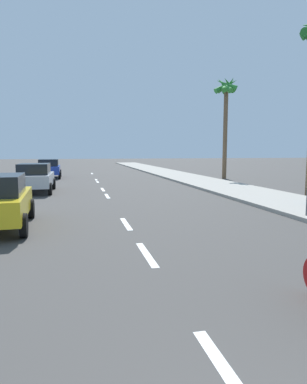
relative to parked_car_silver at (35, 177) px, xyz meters
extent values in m
plane|color=#423F3D|center=(3.68, 0.89, -0.84)|extent=(160.00, 160.00, 0.00)
cube|color=#9E998E|center=(10.99, 2.89, -0.77)|extent=(3.60, 80.00, 0.14)
cube|color=white|center=(3.68, -16.47, -0.83)|extent=(0.16, 1.80, 0.01)
cube|color=white|center=(3.68, -12.30, -0.83)|extent=(0.16, 1.80, 0.01)
cube|color=white|center=(3.68, -9.12, -0.83)|extent=(0.16, 1.80, 0.01)
cube|color=white|center=(3.68, -2.44, -0.83)|extent=(0.16, 1.80, 0.01)
cube|color=white|center=(3.68, 0.50, -0.83)|extent=(0.16, 1.80, 0.01)
cube|color=white|center=(3.68, 5.81, -0.83)|extent=(0.16, 1.80, 0.01)
cube|color=white|center=(3.68, 7.16, -0.83)|extent=(0.16, 1.80, 0.01)
cube|color=white|center=(3.68, 14.97, -0.83)|extent=(0.16, 1.80, 0.01)
cylinder|color=black|center=(0.71, -7.48, -0.52)|extent=(0.21, 0.65, 0.64)
cylinder|color=black|center=(0.85, -10.17, -0.52)|extent=(0.21, 0.65, 0.64)
cube|color=#B7BABF|center=(0.00, 0.06, -0.15)|extent=(1.75, 4.15, 0.64)
cube|color=black|center=(0.00, -0.15, 0.45)|extent=(1.54, 2.16, 0.56)
cylinder|color=black|center=(-0.87, 1.47, -0.52)|extent=(0.18, 0.64, 0.64)
cylinder|color=black|center=(0.88, 1.46, -0.52)|extent=(0.18, 0.64, 0.64)
cylinder|color=black|center=(-0.87, -1.35, -0.52)|extent=(0.18, 0.64, 0.64)
cylinder|color=black|center=(0.87, -1.36, -0.52)|extent=(0.18, 0.64, 0.64)
cube|color=#1E389E|center=(-0.03, 10.10, -0.15)|extent=(1.82, 4.13, 0.64)
cube|color=black|center=(-0.03, 9.90, 0.45)|extent=(1.56, 2.16, 0.56)
cylinder|color=black|center=(-0.92, 11.47, -0.52)|extent=(0.20, 0.64, 0.64)
cylinder|color=black|center=(0.79, 11.51, -0.52)|extent=(0.20, 0.64, 0.64)
cylinder|color=black|center=(-0.85, 8.69, -0.52)|extent=(0.20, 0.64, 0.64)
cylinder|color=black|center=(0.86, 8.74, -0.52)|extent=(0.20, 0.64, 0.64)
cylinder|color=brown|center=(13.91, 6.28, 2.94)|extent=(0.34, 0.34, 7.56)
cone|color=#2D8433|center=(14.16, 6.33, 6.57)|extent=(0.65, 1.52, 1.37)
cone|color=#2D8433|center=(14.07, 6.48, 6.57)|extent=(1.53, 1.53, 1.20)
cone|color=#2D8433|center=(13.91, 6.53, 6.57)|extent=(1.84, 0.50, 1.32)
cone|color=#2D8433|center=(13.68, 6.37, 6.57)|extent=(0.89, 1.66, 1.46)
cone|color=#2D8433|center=(13.68, 6.19, 6.57)|extent=(0.93, 1.74, 1.60)
cone|color=#2D8433|center=(13.82, 6.05, 6.57)|extent=(1.72, 1.13, 1.16)
cone|color=#2D8433|center=(14.04, 6.06, 6.57)|extent=(1.55, 1.18, 1.26)
camera|label=1|loc=(2.25, -19.34, 1.40)|focal=31.76mm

